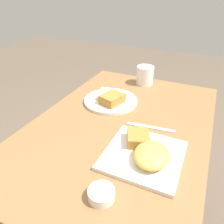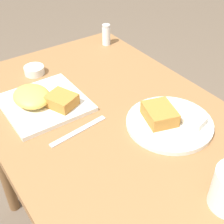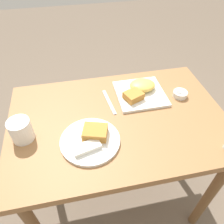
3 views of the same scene
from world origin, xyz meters
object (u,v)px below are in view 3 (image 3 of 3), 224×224
plate_oval_far (91,139)px  coffee_mug (21,130)px  sauce_ramekin (180,94)px  plate_square_near (140,91)px  butter_knife (109,102)px

plate_oval_far → coffee_mug: size_ratio=2.53×
plate_oval_far → sauce_ramekin: bearing=-157.6°
plate_square_near → sauce_ramekin: plate_square_near is taller
butter_knife → coffee_mug: coffee_mug is taller
plate_oval_far → coffee_mug: (0.28, -0.08, 0.03)m
plate_square_near → sauce_ramekin: bearing=163.1°
plate_square_near → plate_oval_far: (0.29, 0.26, -0.01)m
butter_knife → coffee_mug: bearing=-75.9°
sauce_ramekin → plate_oval_far: bearing=22.4°
plate_square_near → coffee_mug: bearing=17.7°
sauce_ramekin → butter_knife: (0.37, -0.03, -0.01)m
sauce_ramekin → coffee_mug: coffee_mug is taller
sauce_ramekin → coffee_mug: (0.77, 0.12, 0.03)m
plate_oval_far → butter_knife: size_ratio=1.33×
plate_square_near → coffee_mug: (0.57, 0.18, 0.03)m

